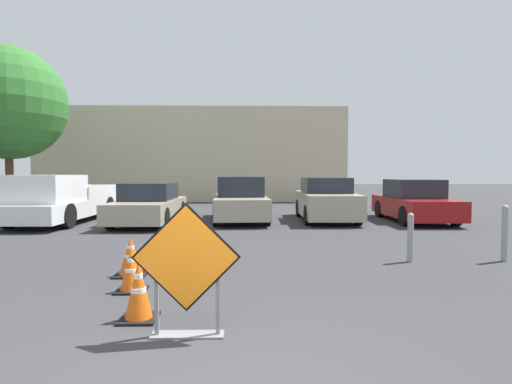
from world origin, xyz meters
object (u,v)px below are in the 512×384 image
Objects in this scene: parked_car_third at (326,201)px; traffic_cone_third at (131,257)px; parked_car_second at (240,201)px; parked_car_fourth at (414,202)px; bollard_second at (505,232)px; traffic_cone_second at (131,271)px; pickup_truck at (59,201)px; bollard_nearest at (410,236)px; road_closed_sign at (186,268)px; parked_car_nearest at (149,205)px; traffic_cone_nearest at (139,291)px.

traffic_cone_third is at bearing 59.39° from parked_car_third.
parked_car_third is (3.02, 0.04, -0.01)m from parked_car_second.
parked_car_second is 1.05× the size of parked_car_fourth.
traffic_cone_second is at bearing -164.91° from bollard_second.
parked_car_fourth is (12.07, 0.29, -0.07)m from pickup_truck.
parked_car_second is at bearing 127.57° from bollard_second.
pickup_truck is 1.35× the size of parked_car_fourth.
parked_car_third is at bearing 178.16° from parked_car_second.
bollard_second reaches higher than traffic_cone_third.
parked_car_fourth is (3.02, -0.30, -0.04)m from parked_car_third.
traffic_cone_second is 0.14× the size of parked_car_second.
pickup_truck is 11.11m from bollard_nearest.
pickup_truck reaches higher than traffic_cone_third.
traffic_cone_second is at bearing 48.50° from parked_car_fourth.
road_closed_sign is 2.19× the size of traffic_cone_third.
bollard_second is (-0.96, -6.34, -0.10)m from parked_car_fourth.
pickup_truck is 9.07m from parked_car_third.
road_closed_sign reaches higher than bollard_nearest.
parked_car_second is at bearing -166.34° from parked_car_nearest.
traffic_cone_third is at bearing 123.03° from pickup_truck.
road_closed_sign is 0.33× the size of parked_car_fourth.
parked_car_nearest is (-2.00, 8.76, 0.29)m from traffic_cone_nearest.
traffic_cone_third is at bearing 108.33° from traffic_cone_nearest.
bollard_second is at bearing 31.59° from road_closed_sign.
traffic_cone_nearest is 0.16× the size of parked_car_second.
traffic_cone_nearest is 1.17m from traffic_cone_second.
traffic_cone_third is at bearing 117.13° from road_closed_sign.
parked_car_third reaches higher than road_closed_sign.
pickup_truck is at bearing 120.96° from road_closed_sign.
parked_car_third is (3.41, 10.00, -0.01)m from road_closed_sign.
pickup_truck is 12.65m from bollard_second.
bollard_nearest is (3.67, 3.36, -0.23)m from road_closed_sign.
parked_car_nearest is at bearing 105.79° from road_closed_sign.
traffic_cone_nearest is 0.16× the size of parked_car_nearest.
road_closed_sign is 11.64m from parked_car_fourth.
parked_car_fourth is (6.43, 9.70, -0.05)m from road_closed_sign.
parked_car_nearest is 3.09m from parked_car_second.
traffic_cone_third is 6.92m from parked_car_nearest.
parked_car_second is at bearing 116.45° from bollard_nearest.
road_closed_sign is 0.24× the size of pickup_truck.
traffic_cone_nearest is at bearing -71.67° from traffic_cone_third.
pickup_truck is at bearing 120.67° from traffic_cone_second.
parked_car_fourth is at bearing 174.93° from parked_car_second.
traffic_cone_nearest is 2.09m from traffic_cone_third.
traffic_cone_second is at bearing -159.56° from bollard_nearest.
road_closed_sign is 4.98m from bollard_nearest.
bollard_second is (8.08, -5.91, -0.06)m from parked_car_nearest.
road_closed_sign is at bearing -137.53° from bollard_nearest.
road_closed_sign reaches higher than traffic_cone_nearest.
road_closed_sign reaches higher than parked_car_nearest.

